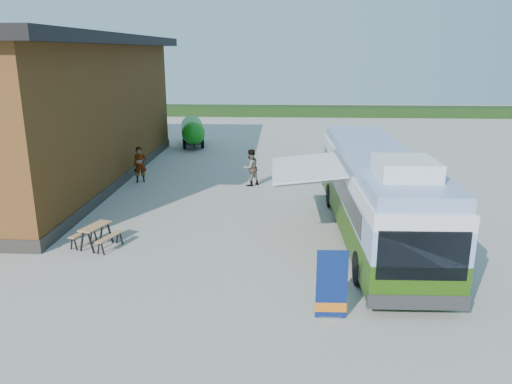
# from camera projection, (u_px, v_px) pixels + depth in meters

# --- Properties ---
(ground) EXTENTS (100.00, 100.00, 0.00)m
(ground) POSITION_uv_depth(u_px,v_px,m) (229.00, 258.00, 16.79)
(ground) COLOR #BCB7AD
(ground) RESTS_ON ground
(barn) EXTENTS (9.60, 21.20, 7.50)m
(barn) POSITION_uv_depth(u_px,v_px,m) (47.00, 113.00, 25.93)
(barn) COLOR brown
(barn) RESTS_ON ground
(hedge) EXTENTS (40.00, 3.00, 1.00)m
(hedge) POSITION_uv_depth(u_px,v_px,m) (341.00, 111.00, 52.76)
(hedge) COLOR #264419
(hedge) RESTS_ON ground
(bus) EXTENTS (2.84, 12.34, 3.78)m
(bus) POSITION_uv_depth(u_px,v_px,m) (375.00, 190.00, 18.22)
(bus) COLOR #336210
(bus) RESTS_ON ground
(awning) EXTENTS (2.70, 4.31, 0.52)m
(awning) POSITION_uv_depth(u_px,v_px,m) (313.00, 166.00, 17.82)
(awning) COLOR white
(awning) RESTS_ON ground
(banner) EXTENTS (0.82, 0.19, 1.89)m
(banner) POSITION_uv_depth(u_px,v_px,m) (331.00, 291.00, 12.81)
(banner) COLOR navy
(banner) RESTS_ON ground
(picnic_table) EXTENTS (1.73, 1.63, 0.80)m
(picnic_table) POSITION_uv_depth(u_px,v_px,m) (96.00, 231.00, 17.54)
(picnic_table) COLOR tan
(picnic_table) RESTS_ON ground
(person_a) EXTENTS (0.80, 0.65, 1.88)m
(person_a) POSITION_uv_depth(u_px,v_px,m) (140.00, 165.00, 26.19)
(person_a) COLOR #999999
(person_a) RESTS_ON ground
(person_b) EXTENTS (1.16, 1.15, 1.89)m
(person_b) POSITION_uv_depth(u_px,v_px,m) (251.00, 168.00, 25.50)
(person_b) COLOR #999999
(person_b) RESTS_ON ground
(slurry_tanker) EXTENTS (2.33, 5.35, 2.00)m
(slurry_tanker) POSITION_uv_depth(u_px,v_px,m) (193.00, 130.00, 36.12)
(slurry_tanker) COLOR #188418
(slurry_tanker) RESTS_ON ground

